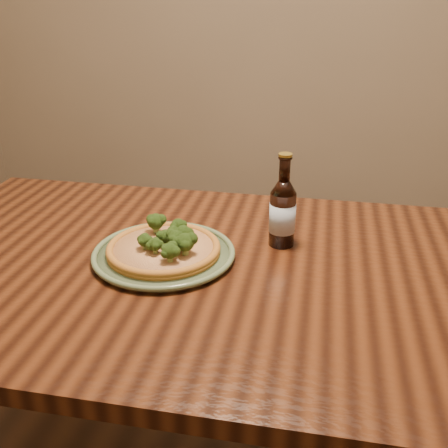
% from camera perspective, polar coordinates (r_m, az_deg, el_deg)
% --- Properties ---
extents(table, '(1.60, 0.90, 0.75)m').
position_cam_1_polar(table, '(1.23, 0.04, -8.39)').
color(table, '#431F0E').
rests_on(table, ground).
extents(plate, '(0.33, 0.33, 0.02)m').
position_cam_1_polar(plate, '(1.22, -6.56, -3.23)').
color(plate, '#5C6F4C').
rests_on(plate, table).
extents(pizza, '(0.26, 0.26, 0.07)m').
position_cam_1_polar(pizza, '(1.21, -6.48, -2.48)').
color(pizza, '#AC6E26').
rests_on(pizza, plate).
extents(beer_bottle, '(0.06, 0.06, 0.23)m').
position_cam_1_polar(beer_bottle, '(1.25, 6.39, 1.30)').
color(beer_bottle, black).
rests_on(beer_bottle, table).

